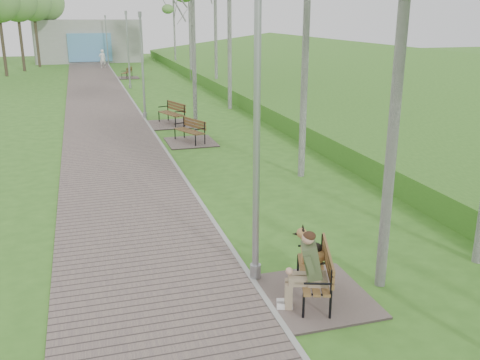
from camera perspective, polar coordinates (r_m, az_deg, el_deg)
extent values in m
cube|color=#6B5A56|center=(27.18, -14.45, 7.07)|extent=(3.50, 67.00, 0.04)
cube|color=#999993|center=(27.30, -10.76, 7.36)|extent=(0.10, 67.00, 0.05)
cube|color=#539430|center=(29.60, 13.56, 7.90)|extent=(14.00, 70.00, 1.60)
cube|color=#9E9E99|center=(56.34, -15.84, 14.10)|extent=(10.00, 5.00, 4.00)
cube|color=#5996C7|center=(53.78, -15.72, 13.45)|extent=(4.00, 0.20, 2.60)
cube|color=#6B5A56|center=(9.45, 7.95, -12.15)|extent=(1.80, 2.00, 0.04)
cube|color=brown|center=(9.23, 7.78, -9.87)|extent=(0.91, 1.57, 0.04)
cube|color=brown|center=(9.14, 9.36, -8.36)|extent=(0.53, 1.43, 0.33)
cube|color=#6B5A56|center=(20.15, -5.26, 4.05)|extent=(1.77, 1.96, 0.04)
cube|color=brown|center=(20.05, -5.43, 5.22)|extent=(0.97, 1.53, 0.04)
cube|color=brown|center=(20.12, -4.90, 6.05)|extent=(0.60, 1.38, 0.32)
cube|color=#6B5A56|center=(23.53, -7.18, 5.93)|extent=(1.93, 2.15, 0.04)
cube|color=brown|center=(23.44, -7.35, 7.03)|extent=(0.97, 1.68, 0.04)
cube|color=brown|center=(23.51, -6.82, 7.80)|extent=(0.56, 1.54, 0.35)
cube|color=#6B5A56|center=(41.28, -11.89, 10.62)|extent=(1.61, 1.79, 0.04)
cube|color=brown|center=(41.23, -11.99, 11.15)|extent=(0.90, 1.39, 0.04)
cube|color=brown|center=(41.14, -11.73, 11.49)|extent=(0.56, 1.25, 0.29)
cylinder|color=#9B9DA3|center=(9.87, 1.66, -9.77)|extent=(0.20, 0.20, 0.30)
cylinder|color=#9B9DA3|center=(9.04, 1.78, 3.56)|extent=(0.12, 0.12, 4.99)
cylinder|color=#9B9DA3|center=(25.12, -10.08, 6.80)|extent=(0.18, 0.18, 0.27)
cylinder|color=#9B9DA3|center=(24.82, -10.34, 11.65)|extent=(0.11, 0.11, 4.55)
cylinder|color=#9B9DA3|center=(24.71, -10.65, 17.00)|extent=(0.16, 0.16, 0.23)
cylinder|color=#9B9DA3|center=(35.54, -11.62, 9.78)|extent=(0.18, 0.18, 0.28)
cylinder|color=#9B9DA3|center=(35.33, -11.84, 13.26)|extent=(0.11, 0.11, 4.60)
cylinder|color=#9B9DA3|center=(35.26, -12.08, 17.06)|extent=(0.17, 0.17, 0.23)
cylinder|color=#9B9DA3|center=(52.92, -13.85, 12.04)|extent=(0.17, 0.17, 0.26)
cylinder|color=#9B9DA3|center=(52.78, -14.01, 14.21)|extent=(0.10, 0.10, 4.27)
cylinder|color=#9B9DA3|center=(52.72, -14.19, 16.57)|extent=(0.15, 0.15, 0.21)
imported|color=white|center=(49.15, -14.46, 12.41)|extent=(0.65, 0.49, 1.61)
cylinder|color=silver|center=(8.95, 16.73, 13.26)|extent=(0.18, 0.18, 8.24)
cylinder|color=silver|center=(26.88, -1.14, 17.31)|extent=(0.20, 0.20, 9.20)
cylinder|color=silver|center=(21.34, -5.00, 15.57)|extent=(0.17, 0.17, 7.97)
cylinder|color=silver|center=(33.03, -2.65, 17.89)|extent=(0.20, 0.20, 9.86)
cylinder|color=silver|center=(33.03, -4.98, 16.92)|extent=(0.17, 0.17, 8.79)
cylinder|color=silver|center=(46.70, -7.02, 15.67)|extent=(0.15, 0.15, 6.63)
ellipsoid|color=#699D4C|center=(46.69, -7.12, 18.27)|extent=(2.22, 2.22, 2.92)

